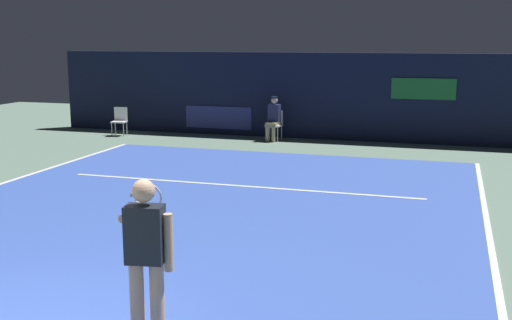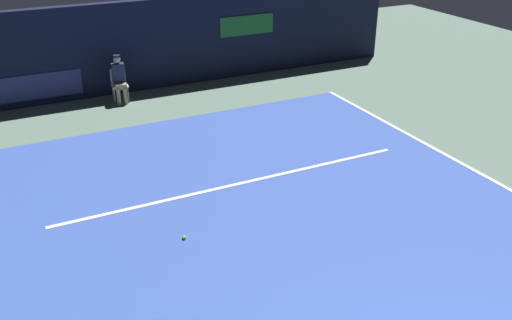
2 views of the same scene
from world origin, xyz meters
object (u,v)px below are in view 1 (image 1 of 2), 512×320
at_px(tennis_player, 146,254).
at_px(tennis_ball, 132,194).
at_px(courtside_chair_near, 120,120).
at_px(line_judge_on_chair, 274,118).

height_order(tennis_player, tennis_ball, tennis_player).
distance_m(tennis_player, courtside_chair_near, 14.43).
distance_m(tennis_player, tennis_ball, 6.37).
height_order(line_judge_on_chair, tennis_ball, line_judge_on_chair).
height_order(tennis_player, line_judge_on_chair, tennis_player).
bearing_deg(tennis_player, tennis_ball, 119.70).
height_order(tennis_player, courtside_chair_near, tennis_player).
bearing_deg(courtside_chair_near, tennis_player, -59.71).
distance_m(line_judge_on_chair, courtside_chair_near, 4.94).
bearing_deg(tennis_ball, line_judge_on_chair, 84.04).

